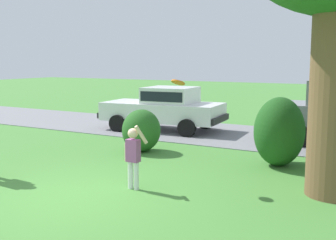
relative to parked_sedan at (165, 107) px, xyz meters
name	(u,v)px	position (x,y,z in m)	size (l,w,h in m)	color
ground_plane	(74,196)	(2.27, -7.32, -0.85)	(80.00, 80.00, 0.00)	#478438
driveway_strip	(227,134)	(2.27, 0.29, -0.84)	(28.00, 4.40, 0.02)	slate
shrub_near_tree	(141,133)	(1.20, -3.39, -0.32)	(1.04, 1.11, 1.17)	#286023
shrub_centre_left	(279,132)	(4.93, -3.11, -0.02)	(1.18, 1.38, 1.65)	#1E511C
parked_sedan	(165,107)	(0.00, 0.00, 0.00)	(4.55, 2.41, 1.56)	white
child_thrower	(133,153)	(2.98, -6.40, -0.13)	(0.46, 0.26, 1.29)	white
frisbee	(178,82)	(3.56, -5.64, 1.22)	(0.29, 0.27, 0.15)	orange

